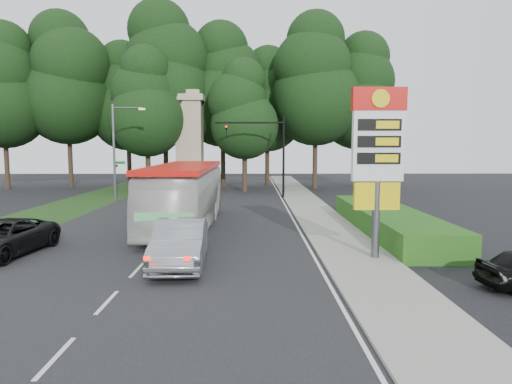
{
  "coord_description": "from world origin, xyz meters",
  "views": [
    {
      "loc": [
        4.25,
        -15.97,
        4.58
      ],
      "look_at": [
        4.45,
        7.56,
        2.2
      ],
      "focal_mm": 32.0,
      "sensor_mm": 36.0,
      "label": 1
    }
  ],
  "objects_px": {
    "traffic_signal_mast": "(269,145)",
    "streetlight_signs": "(117,148)",
    "gas_station_pylon": "(378,149)",
    "suv_charcoal": "(2,238)",
    "transit_bus": "(185,196)",
    "sedan_silver": "(180,243)",
    "monument": "(190,141)"
  },
  "relations": [
    {
      "from": "gas_station_pylon",
      "to": "transit_bus",
      "type": "height_order",
      "value": "gas_station_pylon"
    },
    {
      "from": "streetlight_signs",
      "to": "sedan_silver",
      "type": "xyz_separation_m",
      "value": [
        8.49,
        -20.83,
        -3.56
      ]
    },
    {
      "from": "gas_station_pylon",
      "to": "monument",
      "type": "xyz_separation_m",
      "value": [
        -11.2,
        28.01,
        0.66
      ]
    },
    {
      "from": "traffic_signal_mast",
      "to": "monument",
      "type": "bearing_deg",
      "value": 142.0
    },
    {
      "from": "transit_bus",
      "to": "gas_station_pylon",
      "type": "bearing_deg",
      "value": -39.92
    },
    {
      "from": "sedan_silver",
      "to": "suv_charcoal",
      "type": "relative_size",
      "value": 0.99
    },
    {
      "from": "gas_station_pylon",
      "to": "transit_bus",
      "type": "bearing_deg",
      "value": 139.37
    },
    {
      "from": "traffic_signal_mast",
      "to": "streetlight_signs",
      "type": "bearing_deg",
      "value": -171.08
    },
    {
      "from": "gas_station_pylon",
      "to": "suv_charcoal",
      "type": "xyz_separation_m",
      "value": [
        -15.4,
        0.85,
        -3.7
      ]
    },
    {
      "from": "transit_bus",
      "to": "sedan_silver",
      "type": "height_order",
      "value": "transit_bus"
    },
    {
      "from": "monument",
      "to": "transit_bus",
      "type": "height_order",
      "value": "monument"
    },
    {
      "from": "transit_bus",
      "to": "traffic_signal_mast",
      "type": "bearing_deg",
      "value": 71.1
    },
    {
      "from": "gas_station_pylon",
      "to": "streetlight_signs",
      "type": "distance_m",
      "value": 25.74
    },
    {
      "from": "traffic_signal_mast",
      "to": "transit_bus",
      "type": "bearing_deg",
      "value": -109.61
    },
    {
      "from": "streetlight_signs",
      "to": "gas_station_pylon",
      "type": "bearing_deg",
      "value": -51.04
    },
    {
      "from": "gas_station_pylon",
      "to": "sedan_silver",
      "type": "bearing_deg",
      "value": -173.94
    },
    {
      "from": "traffic_signal_mast",
      "to": "streetlight_signs",
      "type": "xyz_separation_m",
      "value": [
        -12.67,
        -1.99,
        -0.23
      ]
    },
    {
      "from": "streetlight_signs",
      "to": "monument",
      "type": "bearing_deg",
      "value": 58.03
    },
    {
      "from": "streetlight_signs",
      "to": "transit_bus",
      "type": "relative_size",
      "value": 0.63
    },
    {
      "from": "streetlight_signs",
      "to": "suv_charcoal",
      "type": "xyz_separation_m",
      "value": [
        0.79,
        -19.17,
        -3.69
      ]
    },
    {
      "from": "transit_bus",
      "to": "streetlight_signs",
      "type": "bearing_deg",
      "value": 121.53
    },
    {
      "from": "traffic_signal_mast",
      "to": "monument",
      "type": "relative_size",
      "value": 0.72
    },
    {
      "from": "monument",
      "to": "streetlight_signs",
      "type": "bearing_deg",
      "value": -121.97
    },
    {
      "from": "traffic_signal_mast",
      "to": "suv_charcoal",
      "type": "bearing_deg",
      "value": -119.32
    },
    {
      "from": "traffic_signal_mast",
      "to": "monument",
      "type": "distance_m",
      "value": 9.76
    },
    {
      "from": "monument",
      "to": "transit_bus",
      "type": "relative_size",
      "value": 0.79
    },
    {
      "from": "streetlight_signs",
      "to": "transit_bus",
      "type": "distance_m",
      "value": 14.85
    },
    {
      "from": "gas_station_pylon",
      "to": "suv_charcoal",
      "type": "relative_size",
      "value": 1.27
    },
    {
      "from": "sedan_silver",
      "to": "transit_bus",
      "type": "bearing_deg",
      "value": 94.12
    },
    {
      "from": "gas_station_pylon",
      "to": "streetlight_signs",
      "type": "bearing_deg",
      "value": 128.96
    },
    {
      "from": "transit_bus",
      "to": "sedan_silver",
      "type": "relative_size",
      "value": 2.39
    },
    {
      "from": "streetlight_signs",
      "to": "suv_charcoal",
      "type": "bearing_deg",
      "value": -87.65
    }
  ]
}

